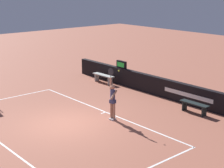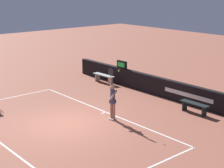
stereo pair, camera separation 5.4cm
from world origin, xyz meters
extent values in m
plane|color=#9D5843|center=(0.00, 0.00, 0.00)|extent=(60.00, 60.00, 0.00)
cube|color=white|center=(0.00, 2.19, 0.00)|extent=(10.16, 0.08, 0.00)
cube|color=white|center=(0.00, -3.06, 0.00)|extent=(10.16, 0.08, 0.00)
cube|color=white|center=(-5.08, -0.43, 0.00)|extent=(0.08, 5.33, 0.00)
cube|color=white|center=(0.00, 2.04, 0.00)|extent=(0.08, 0.30, 0.00)
cube|color=black|center=(0.00, 6.07, 0.50)|extent=(14.01, 0.28, 1.01)
cube|color=silver|center=(1.83, 5.93, 0.52)|extent=(2.97, 0.01, 0.21)
cube|color=black|center=(-3.19, 6.07, 1.23)|extent=(0.75, 0.14, 0.44)
cube|color=#33E54C|center=(-3.19, 6.00, 1.23)|extent=(0.59, 0.01, 0.27)
cylinder|color=#A36E57|center=(1.01, 1.82, 0.40)|extent=(0.12, 0.12, 0.80)
cylinder|color=#A36E57|center=(0.87, 1.79, 0.40)|extent=(0.12, 0.12, 0.80)
cube|color=white|center=(1.01, 1.80, 0.04)|extent=(0.15, 0.25, 0.07)
cube|color=white|center=(0.87, 1.77, 0.04)|extent=(0.15, 0.25, 0.07)
cylinder|color=navy|center=(0.94, 1.80, 1.09)|extent=(0.21, 0.21, 0.57)
cube|color=navy|center=(0.94, 1.80, 0.84)|extent=(0.28, 0.24, 0.16)
sphere|color=#A36E57|center=(0.94, 1.80, 1.50)|extent=(0.21, 0.21, 0.21)
cylinder|color=#A36E57|center=(0.83, 1.78, 1.64)|extent=(0.12, 0.11, 0.54)
cylinder|color=#A36E57|center=(1.05, 1.76, 1.19)|extent=(0.18, 0.44, 0.38)
ellipsoid|color=black|center=(0.83, 1.78, 2.16)|extent=(0.34, 0.10, 0.39)
cylinder|color=black|center=(0.83, 1.78, 1.97)|extent=(0.03, 0.03, 0.18)
sphere|color=#CCE637|center=(1.25, 1.87, 2.27)|extent=(0.06, 0.06, 0.06)
cube|color=black|center=(2.77, 5.23, 0.47)|extent=(1.46, 0.36, 0.05)
cube|color=black|center=(2.22, 5.23, 0.24)|extent=(0.06, 0.32, 0.47)
cube|color=black|center=(3.33, 5.23, 0.24)|extent=(0.06, 0.32, 0.47)
cube|color=#B5B9B3|center=(-4.21, 5.50, 0.48)|extent=(1.63, 0.41, 0.05)
cube|color=#B5B9B3|center=(-4.82, 5.49, 0.24)|extent=(0.07, 0.32, 0.48)
cube|color=#B5B9B3|center=(-3.60, 5.52, 0.24)|extent=(0.07, 0.32, 0.48)
camera|label=1|loc=(12.45, -8.16, 5.77)|focal=58.53mm
camera|label=2|loc=(12.48, -8.12, 5.77)|focal=58.53mm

